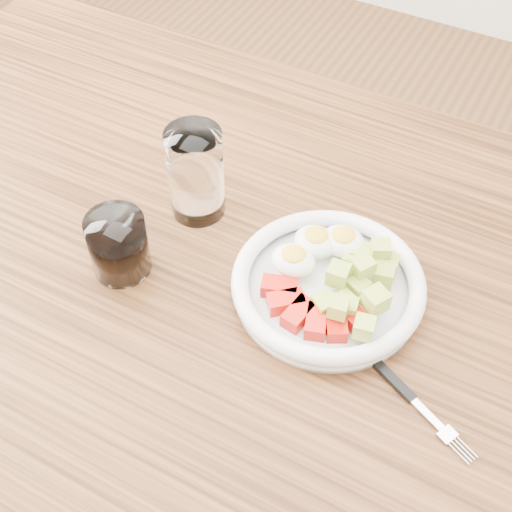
# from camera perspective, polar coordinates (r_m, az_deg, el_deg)

# --- Properties ---
(ground) EXTENTS (4.00, 4.00, 0.00)m
(ground) POSITION_cam_1_polar(r_m,az_deg,el_deg) (1.61, 0.15, -19.29)
(ground) COLOR brown
(ground) RESTS_ON ground
(dining_table) EXTENTS (1.50, 0.90, 0.77)m
(dining_table) POSITION_cam_1_polar(r_m,az_deg,el_deg) (1.02, 0.23, -5.39)
(dining_table) COLOR brown
(dining_table) RESTS_ON ground
(bowl) EXTENTS (0.25, 0.25, 0.06)m
(bowl) POSITION_cam_1_polar(r_m,az_deg,el_deg) (0.91, 5.80, -2.09)
(bowl) COLOR white
(bowl) RESTS_ON dining_table
(fork) EXTENTS (0.16, 0.09, 0.01)m
(fork) POSITION_cam_1_polar(r_m,az_deg,el_deg) (0.85, 11.60, -10.39)
(fork) COLOR black
(fork) RESTS_ON dining_table
(water_glass) EXTENTS (0.08, 0.08, 0.14)m
(water_glass) POSITION_cam_1_polar(r_m,az_deg,el_deg) (0.98, -4.85, 6.61)
(water_glass) COLOR white
(water_glass) RESTS_ON dining_table
(coffee_glass) EXTENTS (0.08, 0.08, 0.09)m
(coffee_glass) POSITION_cam_1_polar(r_m,az_deg,el_deg) (0.93, -10.95, 0.83)
(coffee_glass) COLOR white
(coffee_glass) RESTS_ON dining_table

